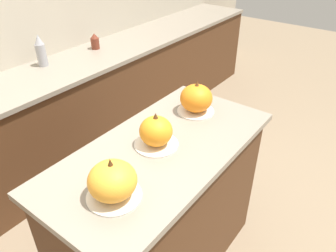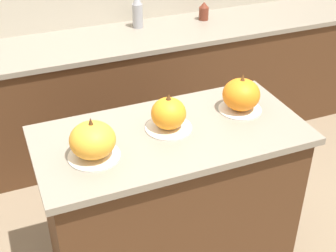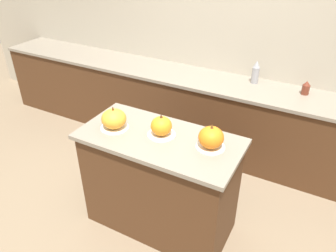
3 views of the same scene
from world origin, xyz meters
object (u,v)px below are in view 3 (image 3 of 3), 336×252
object	(u,v)px
bottle_tall	(256,72)
bottle_short	(306,88)
pumpkin_cake_center	(162,127)
pumpkin_cake_left	(114,119)
pumpkin_cake_right	(211,138)

from	to	relation	value
bottle_tall	bottle_short	world-z (taller)	bottle_tall
bottle_short	bottle_tall	bearing A→B (deg)	176.13
pumpkin_cake_center	pumpkin_cake_left	bearing A→B (deg)	-167.25
pumpkin_cake_center	bottle_tall	distance (m)	1.47
pumpkin_cake_center	bottle_short	world-z (taller)	pumpkin_cake_center
pumpkin_cake_left	bottle_short	world-z (taller)	pumpkin_cake_left
bottle_tall	bottle_short	xyz separation A→B (m)	(0.52, -0.04, -0.05)
pumpkin_cake_right	bottle_tall	xyz separation A→B (m)	(-0.06, 1.40, -0.00)
bottle_tall	pumpkin_cake_left	bearing A→B (deg)	-115.52
pumpkin_cake_left	bottle_tall	world-z (taller)	bottle_tall
pumpkin_cake_left	pumpkin_cake_right	xyz separation A→B (m)	(0.78, 0.11, 0.00)
bottle_short	pumpkin_cake_right	bearing A→B (deg)	-108.63
pumpkin_cake_center	bottle_short	bearing A→B (deg)	58.38
pumpkin_cake_center	pumpkin_cake_right	size ratio (longest dim) A/B	1.03
pumpkin_cake_right	bottle_short	world-z (taller)	pumpkin_cake_right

